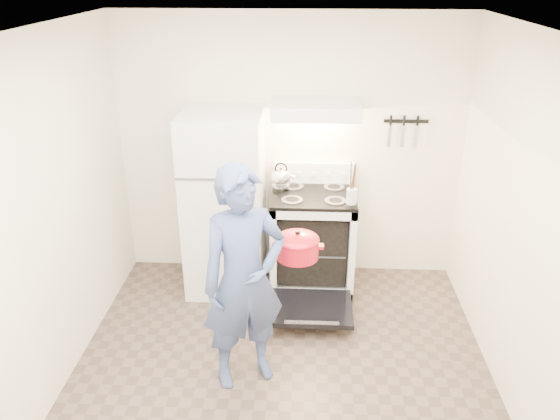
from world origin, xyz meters
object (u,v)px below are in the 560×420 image
object	(u,v)px
refrigerator	(225,203)
stove_body	(312,242)
tea_kettle	(281,176)
dutch_oven	(297,248)
person	(244,280)

from	to	relation	value
refrigerator	stove_body	world-z (taller)	refrigerator
stove_body	tea_kettle	distance (m)	0.69
tea_kettle	refrigerator	bearing A→B (deg)	-167.65
dutch_oven	person	bearing A→B (deg)	-141.70
stove_body	person	xyz separation A→B (m)	(-0.49, -1.31, 0.38)
refrigerator	tea_kettle	size ratio (longest dim) A/B	6.54
refrigerator	stove_body	xyz separation A→B (m)	(0.81, 0.02, -0.39)
stove_body	refrigerator	bearing A→B (deg)	-178.23
stove_body	tea_kettle	xyz separation A→B (m)	(-0.30, 0.09, 0.62)
stove_body	tea_kettle	size ratio (longest dim) A/B	3.54
person	dutch_oven	size ratio (longest dim) A/B	4.37
stove_body	tea_kettle	bearing A→B (deg)	163.89
person	dutch_oven	bearing A→B (deg)	11.93
person	dutch_oven	world-z (taller)	person
refrigerator	tea_kettle	bearing A→B (deg)	12.35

